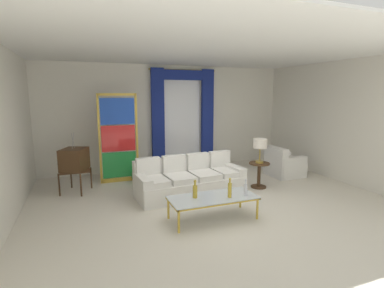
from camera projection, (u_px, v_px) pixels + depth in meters
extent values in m
plane|color=silver|center=(211.00, 200.00, 6.08)|extent=(16.00, 16.00, 0.00)
cube|color=white|center=(169.00, 117.00, 8.64)|extent=(8.00, 0.12, 3.00)
cube|color=white|center=(6.00, 134.00, 5.09)|extent=(0.12, 7.00, 3.00)
cube|color=white|center=(329.00, 120.00, 7.66)|extent=(0.12, 7.00, 3.00)
cube|color=white|center=(197.00, 55.00, 6.30)|extent=(8.00, 7.60, 0.04)
cube|color=white|center=(182.00, 115.00, 8.70)|extent=(1.10, 0.02, 2.50)
cylinder|color=gold|center=(183.00, 70.00, 8.40)|extent=(2.00, 0.04, 0.04)
cube|color=navy|center=(158.00, 116.00, 8.34)|extent=(0.36, 0.12, 2.70)
cube|color=navy|center=(207.00, 115.00, 8.88)|extent=(0.36, 0.12, 2.70)
cube|color=navy|center=(183.00, 75.00, 8.41)|extent=(1.80, 0.10, 0.28)
cube|color=white|center=(191.00, 187.00, 6.37)|extent=(2.38, 1.06, 0.38)
cube|color=white|center=(184.00, 174.00, 6.67)|extent=(2.33, 0.36, 0.78)
cube|color=white|center=(232.00, 177.00, 6.80)|extent=(0.26, 0.87, 0.56)
cube|color=white|center=(143.00, 189.00, 5.91)|extent=(0.26, 0.87, 0.56)
cube|color=white|center=(226.00, 172.00, 6.64)|extent=(0.58, 0.77, 0.12)
cube|color=white|center=(219.00, 159.00, 6.89)|extent=(0.52, 0.18, 0.40)
cube|color=white|center=(204.00, 175.00, 6.40)|extent=(0.58, 0.77, 0.12)
cube|color=white|center=(197.00, 162.00, 6.65)|extent=(0.52, 0.18, 0.40)
cube|color=white|center=(179.00, 178.00, 6.16)|extent=(0.58, 0.77, 0.12)
cube|color=white|center=(174.00, 164.00, 6.41)|extent=(0.52, 0.18, 0.40)
cube|color=white|center=(153.00, 181.00, 5.92)|extent=(0.58, 0.77, 0.12)
cube|color=white|center=(148.00, 167.00, 6.17)|extent=(0.52, 0.18, 0.40)
cube|color=silver|center=(213.00, 197.00, 5.11)|extent=(1.53, 0.66, 0.02)
cube|color=gold|center=(206.00, 193.00, 5.40)|extent=(1.53, 0.04, 0.03)
cube|color=gold|center=(221.00, 204.00, 4.83)|extent=(1.53, 0.04, 0.03)
cube|color=gold|center=(172.00, 204.00, 4.85)|extent=(0.04, 0.66, 0.03)
cube|color=gold|center=(250.00, 193.00, 5.38)|extent=(0.04, 0.66, 0.03)
cylinder|color=gold|center=(168.00, 208.00, 5.16)|extent=(0.04, 0.04, 0.38)
cylinder|color=gold|center=(240.00, 198.00, 5.67)|extent=(0.04, 0.04, 0.38)
cylinder|color=gold|center=(179.00, 222.00, 4.62)|extent=(0.04, 0.04, 0.38)
cylinder|color=gold|center=(257.00, 209.00, 5.14)|extent=(0.04, 0.04, 0.38)
cylinder|color=silver|center=(245.00, 190.00, 5.14)|extent=(0.06, 0.06, 0.21)
cylinder|color=silver|center=(246.00, 183.00, 5.11)|extent=(0.03, 0.03, 0.06)
sphere|color=silver|center=(246.00, 180.00, 5.10)|extent=(0.04, 0.04, 0.04)
cylinder|color=gold|center=(195.00, 192.00, 5.04)|extent=(0.08, 0.08, 0.22)
cylinder|color=gold|center=(195.00, 184.00, 5.02)|extent=(0.04, 0.04, 0.06)
sphere|color=gold|center=(195.00, 181.00, 5.01)|extent=(0.05, 0.05, 0.05)
cylinder|color=gold|center=(230.00, 190.00, 5.05)|extent=(0.07, 0.07, 0.25)
cylinder|color=gold|center=(230.00, 182.00, 5.03)|extent=(0.03, 0.03, 0.06)
sphere|color=gold|center=(230.00, 179.00, 5.02)|extent=(0.04, 0.04, 0.04)
cube|color=#472D19|center=(75.00, 170.00, 6.52)|extent=(0.62, 0.54, 0.03)
cylinder|color=#472D19|center=(59.00, 185.00, 6.30)|extent=(0.04, 0.04, 0.50)
cylinder|color=#472D19|center=(71.00, 178.00, 6.85)|extent=(0.04, 0.04, 0.50)
cylinder|color=#472D19|center=(81.00, 185.00, 6.27)|extent=(0.04, 0.04, 0.50)
cylinder|color=#472D19|center=(91.00, 178.00, 6.82)|extent=(0.04, 0.04, 0.50)
cube|color=#472D19|center=(74.00, 159.00, 6.47)|extent=(0.67, 0.71, 0.48)
cube|color=black|center=(64.00, 158.00, 6.48)|extent=(0.17, 0.36, 0.30)
cylinder|color=gold|center=(63.00, 167.00, 6.44)|extent=(0.03, 0.04, 0.04)
cylinder|color=gold|center=(66.00, 166.00, 6.59)|extent=(0.03, 0.04, 0.04)
cylinder|color=silver|center=(73.00, 141.00, 6.40)|extent=(0.06, 0.12, 0.34)
cylinder|color=silver|center=(73.00, 141.00, 6.40)|extent=(0.06, 0.12, 0.34)
cube|color=white|center=(285.00, 168.00, 7.90)|extent=(0.80, 0.80, 0.40)
cube|color=white|center=(286.00, 159.00, 7.85)|extent=(0.69, 0.69, 0.10)
cube|color=white|center=(276.00, 162.00, 7.75)|extent=(0.20, 0.80, 0.80)
cube|color=white|center=(278.00, 162.00, 8.18)|extent=(0.74, 0.18, 0.58)
cube|color=white|center=(293.00, 168.00, 7.58)|extent=(0.74, 0.18, 0.58)
cube|color=gold|center=(99.00, 139.00, 7.05)|extent=(0.05, 0.05, 2.20)
cube|color=gold|center=(137.00, 137.00, 7.37)|extent=(0.05, 0.05, 2.20)
cube|color=gold|center=(117.00, 94.00, 7.03)|extent=(0.90, 0.05, 0.06)
cube|color=gold|center=(120.00, 179.00, 7.39)|extent=(0.90, 0.05, 0.10)
cube|color=#238E3D|center=(120.00, 165.00, 7.32)|extent=(0.82, 0.02, 0.64)
cube|color=red|center=(119.00, 138.00, 7.21)|extent=(0.82, 0.02, 0.64)
cube|color=#1E47B7|center=(117.00, 111.00, 7.10)|extent=(0.82, 0.02, 0.64)
cylinder|color=beige|center=(140.00, 181.00, 7.31)|extent=(0.16, 0.16, 0.06)
ellipsoid|color=navy|center=(140.00, 177.00, 7.29)|extent=(0.18, 0.32, 0.20)
sphere|color=navy|center=(139.00, 171.00, 7.40)|extent=(0.09, 0.09, 0.09)
cone|color=gold|center=(138.00, 171.00, 7.46)|extent=(0.02, 0.04, 0.02)
cone|color=#2F6933|center=(141.00, 175.00, 7.11)|extent=(0.44, 0.40, 0.50)
cylinder|color=#472D19|center=(259.00, 163.00, 6.83)|extent=(0.48, 0.48, 0.03)
cylinder|color=#472D19|center=(259.00, 175.00, 6.88)|extent=(0.08, 0.08, 0.55)
cylinder|color=#472D19|center=(258.00, 187.00, 6.93)|extent=(0.36, 0.36, 0.03)
cylinder|color=#B29338|center=(259.00, 162.00, 6.82)|extent=(0.18, 0.18, 0.04)
cylinder|color=#B29338|center=(260.00, 154.00, 6.79)|extent=(0.03, 0.03, 0.36)
cylinder|color=silver|center=(260.00, 143.00, 6.75)|extent=(0.32, 0.32, 0.22)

